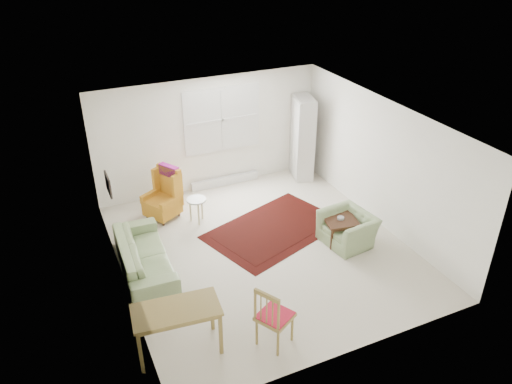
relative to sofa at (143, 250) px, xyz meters
name	(u,v)px	position (x,y,z in m)	size (l,w,h in m)	color
room	(259,184)	(2.12, -0.09, 0.85)	(5.04, 5.54, 2.51)	beige
rug	(274,229)	(2.58, 0.21, -0.39)	(2.54, 1.64, 0.03)	black
sofa	(143,250)	(0.00, 0.00, 0.00)	(2.01, 0.79, 0.81)	#829865
armchair	(348,226)	(3.63, -0.74, -0.05)	(0.92, 0.80, 0.72)	#829865
wingback_chair	(161,194)	(0.73, 1.56, 0.12)	(0.61, 0.65, 1.06)	orange
coffee_table	(340,230)	(3.53, -0.63, -0.17)	(0.58, 0.58, 0.47)	#3D2012
stool	(197,210)	(1.32, 1.12, -0.15)	(0.39, 0.39, 0.52)	white
cabinet	(303,138)	(4.20, 2.05, 0.55)	(0.40, 0.76, 1.91)	silver
desk	(178,330)	(0.00, -2.02, -0.03)	(1.18, 0.59, 0.75)	olive
desk_chair	(275,315)	(1.28, -2.44, 0.10)	(0.45, 0.45, 1.02)	olive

